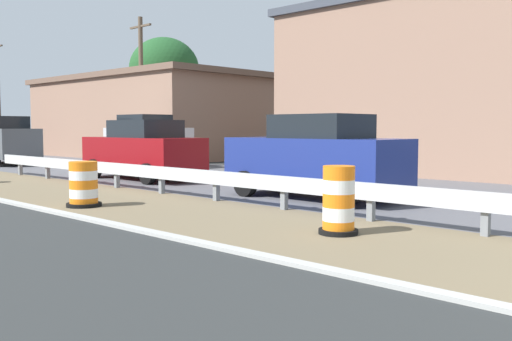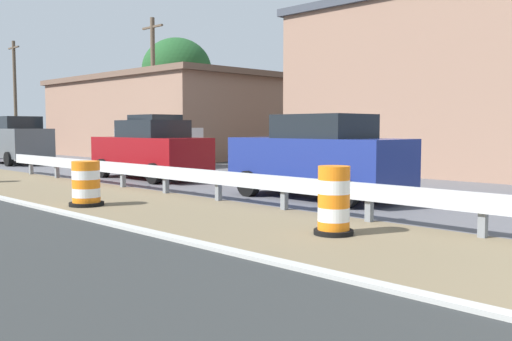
# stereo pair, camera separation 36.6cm
# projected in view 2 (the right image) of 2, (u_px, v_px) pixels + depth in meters

# --- Properties ---
(traffic_barrel_nearest) EXTENTS (0.64, 0.64, 1.10)m
(traffic_barrel_nearest) POSITION_uv_depth(u_px,v_px,m) (334.00, 204.00, 8.91)
(traffic_barrel_nearest) COLOR orange
(traffic_barrel_nearest) RESTS_ON ground
(traffic_barrel_close) EXTENTS (0.75, 0.75, 0.98)m
(traffic_barrel_close) POSITION_uv_depth(u_px,v_px,m) (86.00, 186.00, 12.19)
(traffic_barrel_close) COLOR orange
(traffic_barrel_close) RESTS_ON ground
(car_lead_near_lane) EXTENTS (2.02, 4.48, 2.01)m
(car_lead_near_lane) POSITION_uv_depth(u_px,v_px,m) (318.00, 157.00, 13.36)
(car_lead_near_lane) COLOR navy
(car_lead_near_lane) RESTS_ON ground
(car_trailing_far_lane) EXTENTS (2.07, 4.61, 2.21)m
(car_trailing_far_lane) POSITION_uv_depth(u_px,v_px,m) (16.00, 140.00, 26.21)
(car_trailing_far_lane) COLOR #4C5156
(car_trailing_far_lane) RESTS_ON ground
(car_distant_a) EXTENTS (1.97, 4.13, 2.25)m
(car_distant_a) POSITION_uv_depth(u_px,v_px,m) (157.00, 141.00, 24.18)
(car_distant_a) COLOR silver
(car_distant_a) RESTS_ON ground
(car_distant_b) EXTENTS (2.02, 4.72, 1.94)m
(car_distant_b) POSITION_uv_depth(u_px,v_px,m) (150.00, 150.00, 18.48)
(car_distant_b) COLOR maroon
(car_distant_b) RESTS_ON ground
(roadside_shop_near) EXTENTS (7.85, 11.53, 6.50)m
(roadside_shop_near) POSITION_uv_depth(u_px,v_px,m) (455.00, 87.00, 21.66)
(roadside_shop_near) COLOR #93705B
(roadside_shop_near) RESTS_ON ground
(roadside_shop_far) EXTENTS (8.87, 14.85, 4.67)m
(roadside_shop_far) POSITION_uv_depth(u_px,v_px,m) (167.00, 117.00, 33.72)
(roadside_shop_far) COLOR #93705B
(roadside_shop_far) RESTS_ON ground
(utility_pole_mid) EXTENTS (0.24, 1.80, 7.61)m
(utility_pole_mid) POSITION_uv_depth(u_px,v_px,m) (153.00, 86.00, 30.39)
(utility_pole_mid) COLOR brown
(utility_pole_mid) RESTS_ON ground
(utility_pole_far) EXTENTS (0.24, 1.80, 8.16)m
(utility_pole_far) POSITION_uv_depth(u_px,v_px,m) (15.00, 94.00, 42.08)
(utility_pole_far) COLOR brown
(utility_pole_far) RESTS_ON ground
(tree_roadside) EXTENTS (4.22, 4.22, 7.16)m
(tree_roadside) POSITION_uv_depth(u_px,v_px,m) (177.00, 70.00, 34.26)
(tree_roadside) COLOR brown
(tree_roadside) RESTS_ON ground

